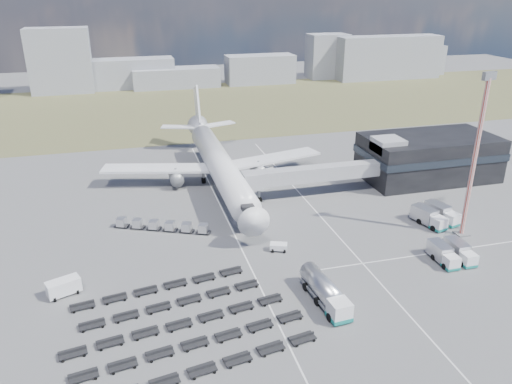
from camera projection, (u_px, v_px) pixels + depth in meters
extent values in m
plane|color=#565659|center=(255.00, 253.00, 84.65)|extent=(420.00, 420.00, 0.00)
cube|color=brown|center=(178.00, 108.00, 182.63)|extent=(420.00, 90.00, 0.01)
cube|color=silver|center=(237.00, 240.00, 88.62)|extent=(0.25, 110.00, 0.01)
cube|color=silver|center=(331.00, 229.00, 92.92)|extent=(0.25, 110.00, 0.01)
cube|color=silver|center=(412.00, 256.00, 83.49)|extent=(40.00, 0.25, 0.01)
cube|color=black|center=(429.00, 157.00, 115.55)|extent=(30.00, 16.00, 10.00)
cube|color=#262D38|center=(429.00, 152.00, 115.09)|extent=(30.40, 16.40, 1.60)
cube|color=#939399|center=(388.00, 145.00, 109.17)|extent=(6.00, 6.00, 3.00)
cube|color=#939399|center=(313.00, 174.00, 105.26)|extent=(29.80, 3.00, 3.00)
cube|color=#939399|center=(252.00, 180.00, 101.62)|extent=(4.00, 3.60, 3.40)
cylinder|color=slate|center=(259.00, 190.00, 103.40)|extent=(0.70, 0.70, 5.10)
cylinder|color=black|center=(259.00, 200.00, 104.22)|extent=(1.40, 0.90, 1.40)
cylinder|color=white|center=(220.00, 166.00, 109.32)|extent=(5.60, 48.00, 5.60)
cone|color=white|center=(250.00, 216.00, 85.72)|extent=(5.60, 5.00, 5.60)
cone|color=white|center=(200.00, 129.00, 133.96)|extent=(5.60, 8.00, 5.60)
cube|color=black|center=(247.00, 207.00, 87.19)|extent=(2.20, 2.00, 0.80)
cube|color=white|center=(159.00, 168.00, 111.14)|extent=(25.59, 11.38, 0.50)
cube|color=white|center=(270.00, 159.00, 117.34)|extent=(25.59, 11.38, 0.50)
cylinder|color=slate|center=(176.00, 177.00, 110.85)|extent=(3.00, 5.00, 3.00)
cylinder|color=slate|center=(258.00, 170.00, 115.38)|extent=(3.00, 5.00, 3.00)
cube|color=white|center=(178.00, 127.00, 134.27)|extent=(9.49, 5.63, 0.35)
cube|color=white|center=(218.00, 124.00, 136.90)|extent=(9.49, 5.63, 0.35)
cube|color=white|center=(197.00, 105.00, 134.42)|extent=(0.50, 9.06, 11.45)
cylinder|color=slate|center=(243.00, 223.00, 92.18)|extent=(0.50, 0.50, 2.50)
cylinder|color=slate|center=(203.00, 178.00, 113.69)|extent=(0.60, 0.60, 2.50)
cylinder|color=slate|center=(231.00, 175.00, 115.22)|extent=(0.60, 0.60, 2.50)
cylinder|color=black|center=(243.00, 227.00, 92.47)|extent=(0.50, 1.20, 1.20)
cube|color=gray|center=(60.00, 61.00, 203.91)|extent=(24.44, 12.00, 25.90)
cube|color=gray|center=(116.00, 74.00, 214.42)|extent=(49.43, 12.00, 12.41)
cube|color=gray|center=(176.00, 78.00, 217.68)|extent=(37.37, 12.00, 8.30)
cube|color=gray|center=(260.00, 69.00, 225.88)|extent=(30.68, 12.00, 12.50)
cube|color=gray|center=(327.00, 56.00, 237.50)|extent=(18.44, 12.00, 20.34)
cube|color=gray|center=(388.00, 57.00, 235.94)|extent=(50.24, 12.00, 19.60)
cube|color=gray|center=(426.00, 60.00, 249.51)|extent=(14.80, 12.00, 13.96)
cube|color=white|center=(339.00, 310.00, 67.03)|extent=(2.97, 2.97, 2.64)
cube|color=#157870|center=(339.00, 316.00, 67.43)|extent=(3.09, 3.09, 0.57)
cylinder|color=silver|center=(321.00, 285.00, 71.71)|extent=(3.55, 8.80, 2.87)
cube|color=slate|center=(320.00, 292.00, 72.22)|extent=(3.44, 8.80, 0.40)
cylinder|color=black|center=(326.00, 301.00, 70.84)|extent=(3.07, 1.50, 1.26)
cube|color=white|center=(279.00, 247.00, 85.00)|extent=(3.30, 2.54, 1.35)
cube|color=white|center=(64.00, 287.00, 72.72)|extent=(5.17, 3.74, 2.48)
cube|color=white|center=(269.00, 175.00, 114.58)|extent=(3.39, 5.81, 2.54)
cube|color=#157870|center=(269.00, 180.00, 114.98)|extent=(3.50, 5.92, 0.41)
cube|color=white|center=(451.00, 262.00, 79.34)|extent=(2.18, 2.09, 2.08)
cube|color=#157870|center=(450.00, 267.00, 79.65)|extent=(2.27, 2.18, 0.43)
cube|color=silver|center=(439.00, 250.00, 82.14)|extent=(2.28, 4.36, 2.46)
cube|color=white|center=(469.00, 260.00, 80.10)|extent=(2.18, 2.09, 2.08)
cube|color=#157870|center=(468.00, 264.00, 80.41)|extent=(2.27, 2.18, 0.43)
cube|color=silver|center=(456.00, 248.00, 82.91)|extent=(2.28, 4.36, 2.46)
cube|color=white|center=(439.00, 223.00, 91.85)|extent=(2.90, 2.83, 2.29)
cube|color=#157870|center=(438.00, 228.00, 92.19)|extent=(3.03, 2.95, 0.47)
cube|color=silver|center=(424.00, 214.00, 94.62)|extent=(3.64, 5.28, 2.71)
cube|color=white|center=(452.00, 219.00, 93.47)|extent=(2.90, 2.83, 2.29)
cube|color=#157870|center=(451.00, 224.00, 93.81)|extent=(3.03, 2.95, 0.47)
cube|color=silver|center=(437.00, 210.00, 96.23)|extent=(3.64, 5.28, 2.71)
cube|color=black|center=(122.00, 226.00, 93.34)|extent=(2.98, 2.49, 0.18)
cube|color=silver|center=(121.00, 222.00, 93.01)|extent=(2.09, 2.09, 1.48)
cube|color=black|center=(138.00, 227.00, 92.86)|extent=(2.98, 2.49, 0.18)
cube|color=silver|center=(137.00, 223.00, 92.54)|extent=(2.09, 2.09, 1.48)
cube|color=black|center=(154.00, 228.00, 92.38)|extent=(2.98, 2.49, 0.18)
cube|color=silver|center=(154.00, 224.00, 92.06)|extent=(2.09, 2.09, 1.48)
cube|color=black|center=(170.00, 230.00, 91.90)|extent=(2.98, 2.49, 0.18)
cube|color=silver|center=(170.00, 225.00, 91.58)|extent=(2.09, 2.09, 1.48)
cube|color=black|center=(187.00, 231.00, 91.42)|extent=(2.98, 2.49, 0.18)
cube|color=silver|center=(186.00, 227.00, 91.10)|extent=(2.09, 2.09, 1.48)
cube|color=black|center=(203.00, 232.00, 90.94)|extent=(2.98, 2.49, 0.18)
cube|color=silver|center=(203.00, 228.00, 90.62)|extent=(2.09, 2.09, 1.48)
cube|color=black|center=(202.00, 369.00, 58.50)|extent=(31.34, 6.92, 0.81)
cube|color=black|center=(190.00, 345.00, 62.46)|extent=(31.34, 6.92, 0.81)
cube|color=black|center=(179.00, 323.00, 66.42)|extent=(31.34, 6.92, 0.81)
cube|color=black|center=(169.00, 304.00, 70.38)|extent=(26.90, 6.17, 0.81)
cube|color=black|center=(161.00, 287.00, 74.34)|extent=(26.90, 6.17, 0.81)
cylinder|color=#AE2C1B|center=(474.00, 161.00, 85.29)|extent=(0.79, 0.79, 28.22)
cube|color=slate|center=(489.00, 76.00, 79.71)|extent=(2.79, 1.28, 1.35)
cube|color=#565659|center=(461.00, 234.00, 90.68)|extent=(2.26, 2.26, 0.34)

